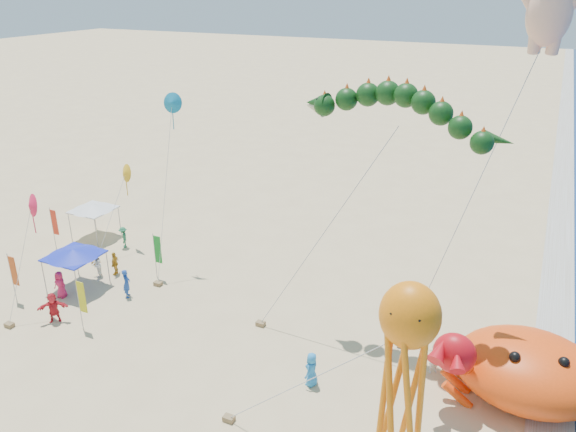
# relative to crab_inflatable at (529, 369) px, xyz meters

# --- Properties ---
(ground) EXTENTS (320.00, 320.00, 0.00)m
(ground) POSITION_rel_crab_inflatable_xyz_m (-10.79, -0.61, -1.74)
(ground) COLOR #D1B784
(ground) RESTS_ON ground
(foam_strip) EXTENTS (320.00, 320.00, 0.00)m
(foam_strip) POSITION_rel_crab_inflatable_xyz_m (1.21, -0.61, -1.73)
(foam_strip) COLOR silver
(foam_strip) RESTS_ON ground
(crab_inflatable) EXTENTS (9.01, 6.97, 3.95)m
(crab_inflatable) POSITION_rel_crab_inflatable_xyz_m (0.00, 0.00, 0.00)
(crab_inflatable) COLOR #FF480D
(crab_inflatable) RESTS_ON ground
(dragon_kite) EXTENTS (11.69, 3.72, 13.38)m
(dragon_kite) POSITION_rel_crab_inflatable_xyz_m (-7.51, 1.96, 10.53)
(dragon_kite) COLOR black
(dragon_kite) RESTS_ON ground
(cherub_kite) EXTENTS (5.56, 5.96, 19.33)m
(cherub_kite) POSITION_rel_crab_inflatable_xyz_m (-1.87, 6.47, 15.43)
(cherub_kite) COLOR #FFB99B
(cherub_kite) RESTS_ON ground
(octopus_kite) EXTENTS (8.90, 1.86, 9.15)m
(octopus_kite) POSITION_rel_crab_inflatable_xyz_m (-4.15, -7.65, 4.50)
(octopus_kite) COLOR orange
(octopus_kite) RESTS_ON ground
(canopy_blue) EXTENTS (3.24, 3.24, 2.71)m
(canopy_blue) POSITION_rel_crab_inflatable_xyz_m (-26.47, -0.92, 0.70)
(canopy_blue) COLOR gray
(canopy_blue) RESTS_ON ground
(canopy_white) EXTENTS (3.05, 3.05, 2.71)m
(canopy_white) POSITION_rel_crab_inflatable_xyz_m (-30.83, 5.44, 0.70)
(canopy_white) COLOR gray
(canopy_white) RESTS_ON ground
(feather_flags) EXTENTS (9.96, 7.03, 3.20)m
(feather_flags) POSITION_rel_crab_inflatable_xyz_m (-26.38, -0.80, 0.27)
(feather_flags) COLOR gray
(feather_flags) RESTS_ON ground
(beachgoers) EXTENTS (24.40, 10.66, 1.85)m
(beachgoers) POSITION_rel_crab_inflatable_xyz_m (-22.48, -0.89, -0.88)
(beachgoers) COLOR #227EC9
(beachgoers) RESTS_ON ground
(small_kites) EXTENTS (6.22, 12.38, 11.65)m
(small_kites) POSITION_rel_crab_inflatable_xyz_m (-25.46, 2.20, 5.15)
(small_kites) COLOR #0E719D
(small_kites) RESTS_ON ground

